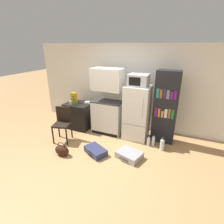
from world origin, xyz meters
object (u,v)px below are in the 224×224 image
(bookshelf, at_px, (165,108))
(bottle_olive_oil, at_px, (73,101))
(side_table, at_px, (79,115))
(bowl, at_px, (87,102))
(water_bottle_middle, at_px, (149,141))
(handbag, at_px, (62,150))
(suitcase_large_flat, at_px, (129,155))
(water_bottle_front, at_px, (162,145))
(water_bottle_back, at_px, (153,141))
(refrigerator, at_px, (137,113))
(cereal_box, at_px, (74,98))
(kitchen_hutch, at_px, (108,104))
(suitcase_small_flat, at_px, (96,151))
(microwave, at_px, (139,80))
(chair, at_px, (63,121))
(bottle_milk_white, at_px, (71,102))
(bottle_clear_short, at_px, (77,99))

(bookshelf, height_order, bottle_olive_oil, bookshelf)
(side_table, bearing_deg, bottle_olive_oil, -100.37)
(bowl, relative_size, water_bottle_middle, 0.57)
(bowl, bearing_deg, handbag, -82.26)
(bottle_olive_oil, distance_m, suitcase_large_flat, 2.25)
(bottle_olive_oil, relative_size, handbag, 0.72)
(water_bottle_front, distance_m, water_bottle_back, 0.26)
(refrigerator, distance_m, cereal_box, 1.96)
(bookshelf, relative_size, handbag, 5.14)
(kitchen_hutch, distance_m, cereal_box, 1.10)
(kitchen_hutch, distance_m, suitcase_small_flat, 1.40)
(side_table, height_order, water_bottle_back, side_table)
(side_table, height_order, suitcase_large_flat, side_table)
(microwave, height_order, water_bottle_front, microwave)
(chair, bearing_deg, bottle_milk_white, 89.61)
(kitchen_hutch, height_order, bowl, kitchen_hutch)
(bowl, bearing_deg, cereal_box, -165.06)
(kitchen_hutch, height_order, water_bottle_back, kitchen_hutch)
(suitcase_small_flat, bearing_deg, microwave, 87.88)
(bookshelf, height_order, handbag, bookshelf)
(bottle_clear_short, height_order, chair, bottle_clear_short)
(microwave, height_order, bookshelf, bookshelf)
(bowl, distance_m, suitcase_large_flat, 2.11)
(refrigerator, height_order, bottle_milk_white, refrigerator)
(suitcase_large_flat, distance_m, suitcase_small_flat, 0.79)
(side_table, height_order, chair, chair)
(water_bottle_middle, bearing_deg, handbag, -145.73)
(side_table, height_order, bottle_clear_short, bottle_clear_short)
(water_bottle_middle, bearing_deg, bowl, 169.18)
(refrigerator, xyz_separation_m, microwave, (-0.00, -0.00, 0.87))
(refrigerator, bearing_deg, water_bottle_back, -24.98)
(bowl, bearing_deg, bottle_milk_white, -142.35)
(bottle_clear_short, distance_m, water_bottle_middle, 2.50)
(refrigerator, xyz_separation_m, suitcase_large_flat, (0.13, -0.98, -0.65))
(kitchen_hutch, xyz_separation_m, bottle_clear_short, (-1.09, 0.10, 0.01))
(bottle_clear_short, relative_size, bottle_milk_white, 1.30)
(chair, height_order, suitcase_small_flat, chair)
(microwave, distance_m, bookshelf, 0.97)
(bookshelf, relative_size, water_bottle_front, 5.35)
(suitcase_small_flat, bearing_deg, water_bottle_back, 64.57)
(microwave, xyz_separation_m, bookshelf, (0.69, 0.12, -0.66))
(suitcase_small_flat, xyz_separation_m, water_bottle_back, (1.17, 0.89, 0.06))
(refrigerator, distance_m, water_bottle_front, 1.02)
(kitchen_hutch, relative_size, cereal_box, 6.10)
(bowl, bearing_deg, refrigerator, -3.07)
(side_table, relative_size, cereal_box, 2.55)
(microwave, distance_m, water_bottle_middle, 1.55)
(refrigerator, relative_size, suitcase_small_flat, 2.30)
(cereal_box, bearing_deg, water_bottle_front, -7.05)
(suitcase_large_flat, height_order, handbag, handbag)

